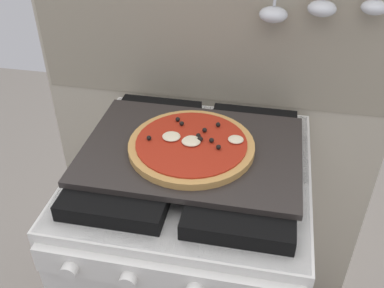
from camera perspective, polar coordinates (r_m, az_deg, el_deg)
The scene contains 4 objects.
kitchen_backsplash at distance 1.44m, azimuth 2.71°, elevation 3.16°, with size 1.10×0.09×1.55m.
stove at distance 1.42m, azimuth -0.01°, elevation -15.88°, with size 0.60×0.64×0.90m.
baking_tray at distance 1.10m, azimuth 0.00°, elevation -0.76°, with size 0.54×0.38×0.02m, color #2D2826.
pizza_left at distance 1.08m, azimuth 0.10°, elevation -0.17°, with size 0.31×0.31×0.03m.
Camera 1 is at (0.17, -0.87, 1.56)m, focal length 40.98 mm.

